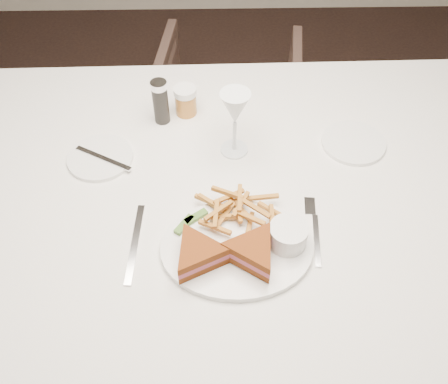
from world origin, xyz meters
TOP-DOWN VIEW (x-y plane):
  - table at (0.08, 0.32)m, footprint 1.51×1.02m
  - chair_far at (0.11, 1.19)m, footprint 0.63×0.60m
  - table_setting at (0.09, 0.25)m, footprint 0.79×0.62m

SIDE VIEW (x-z plane):
  - chair_far at x=0.11m, z-range 0.00..0.58m
  - table at x=0.08m, z-range 0.00..0.75m
  - table_setting at x=0.09m, z-range 0.70..0.88m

